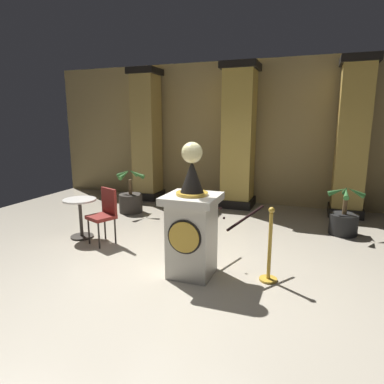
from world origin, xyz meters
TOP-DOWN VIEW (x-y plane):
  - ground_plane at (0.00, 0.00)m, footprint 10.82×10.82m
  - back_wall at (0.00, 4.60)m, footprint 10.82×0.16m
  - pedestal_clock at (0.25, 0.08)m, footprint 0.71×0.71m
  - stanchion_near at (1.27, 0.25)m, footprint 0.24×0.24m
  - stanchion_far at (-0.15, 0.94)m, footprint 0.24×0.24m
  - velvet_rope at (0.56, 0.60)m, footprint 1.10×1.08m
  - column_left at (-2.49, 4.08)m, footprint 0.74×0.74m
  - column_right at (2.49, 4.08)m, footprint 0.75×0.75m
  - column_centre_rear at (0.00, 4.08)m, footprint 0.85×0.85m
  - potted_palm_left at (-2.20, 2.64)m, footprint 0.75×0.74m
  - potted_palm_right at (2.35, 2.64)m, footprint 0.66×0.65m
  - cafe_table at (-2.17, 0.80)m, footprint 0.58×0.58m
  - cafe_chair_red at (-1.59, 0.72)m, footprint 0.52×0.52m

SIDE VIEW (x-z plane):
  - ground_plane at x=0.00m, z-range 0.00..0.00m
  - potted_palm_right at x=2.35m, z-range -0.20..0.74m
  - potted_palm_left at x=-2.20m, z-range -0.23..0.81m
  - stanchion_near at x=1.27m, z-range -0.15..0.86m
  - stanchion_far at x=-0.15m, z-range -0.15..0.87m
  - cafe_table at x=-2.17m, z-range 0.10..0.82m
  - cafe_chair_red at x=-1.59m, z-range 0.09..1.05m
  - pedestal_clock at x=0.25m, z-range -0.19..1.64m
  - velvet_rope at x=0.56m, z-range 0.68..0.90m
  - column_left at x=-2.49m, z-range -0.01..3.41m
  - column_right at x=2.49m, z-range -0.01..3.41m
  - column_centre_rear at x=0.00m, z-range -0.01..3.41m
  - back_wall at x=0.00m, z-range 0.00..3.56m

